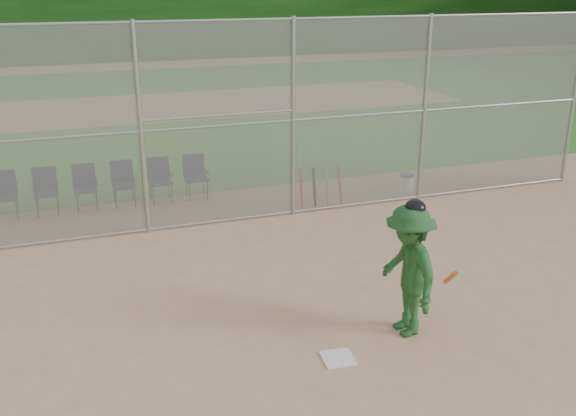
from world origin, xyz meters
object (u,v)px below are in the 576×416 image
object	(u,v)px
chair_0	(5,196)
batter_at_plate	(408,270)
water_cooler	(406,183)
home_plate	(338,358)

from	to	relation	value
chair_0	batter_at_plate	bearing A→B (deg)	-50.81
batter_at_plate	chair_0	bearing A→B (deg)	129.19
batter_at_plate	water_cooler	bearing A→B (deg)	60.41
home_plate	water_cooler	bearing A→B (deg)	53.74
batter_at_plate	water_cooler	world-z (taller)	batter_at_plate
home_plate	batter_at_plate	size ratio (longest dim) A/B	0.21
home_plate	chair_0	xyz separation A→B (m)	(-4.33, 7.05, 0.47)
batter_at_plate	chair_0	xyz separation A→B (m)	(-5.48, 6.72, -0.47)
batter_at_plate	home_plate	bearing A→B (deg)	-164.30
home_plate	water_cooler	size ratio (longest dim) A/B	0.98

